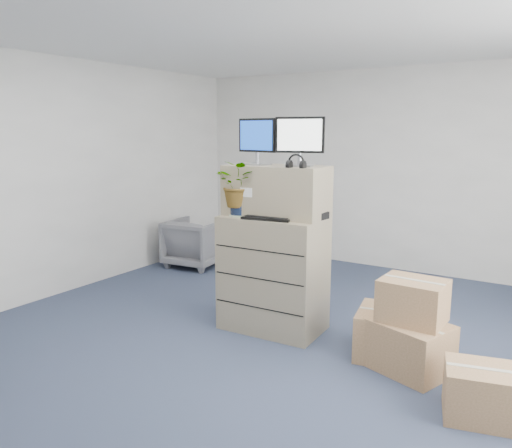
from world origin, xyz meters
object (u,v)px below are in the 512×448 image
object	(u,v)px
monitor_left	(257,139)
keyboard	(268,218)
office_chair	(195,240)
monitor_right	(300,139)
water_bottle	(279,202)
potted_plant	(239,191)
filing_cabinet_lower	(273,273)

from	to	relation	value
monitor_left	keyboard	distance (m)	0.78
keyboard	office_chair	distance (m)	2.80
monitor_right	water_bottle	world-z (taller)	monitor_right
monitor_right	water_bottle	xyz separation A→B (m)	(-0.19, -0.03, -0.60)
monitor_left	water_bottle	size ratio (longest dim) A/B	1.61
potted_plant	office_chair	bearing A→B (deg)	139.44
monitor_left	keyboard	bearing A→B (deg)	-28.83
filing_cabinet_lower	monitor_right	size ratio (longest dim) A/B	2.50
filing_cabinet_lower	keyboard	xyz separation A→B (m)	(0.03, -0.16, 0.58)
potted_plant	monitor_right	bearing A→B (deg)	19.26
monitor_right	keyboard	world-z (taller)	monitor_right
monitor_left	keyboard	world-z (taller)	monitor_left
filing_cabinet_lower	potted_plant	size ratio (longest dim) A/B	2.38
keyboard	office_chair	size ratio (longest dim) A/B	0.62
potted_plant	keyboard	bearing A→B (deg)	-3.36
water_bottle	monitor_left	bearing A→B (deg)	178.67
potted_plant	office_chair	distance (m)	2.62
office_chair	keyboard	bearing A→B (deg)	137.41
monitor_right	office_chair	world-z (taller)	monitor_right
monitor_right	potted_plant	xyz separation A→B (m)	(-0.55, -0.19, -0.49)
monitor_left	keyboard	size ratio (longest dim) A/B	0.95
monitor_left	office_chair	xyz separation A→B (m)	(-1.93, 1.40, -1.49)
keyboard	water_bottle	size ratio (longest dim) A/B	1.69
monitor_left	monitor_right	xyz separation A→B (m)	(0.45, 0.02, 0.01)
keyboard	office_chair	xyz separation A→B (m)	(-2.17, 1.59, -0.77)
water_bottle	potted_plant	distance (m)	0.40
filing_cabinet_lower	water_bottle	xyz separation A→B (m)	(0.05, 0.02, 0.71)
filing_cabinet_lower	water_bottle	distance (m)	0.71
monitor_left	office_chair	distance (m)	2.81
keyboard	potted_plant	world-z (taller)	potted_plant
water_bottle	potted_plant	bearing A→B (deg)	-154.93
monitor_right	office_chair	xyz separation A→B (m)	(-2.38, 1.38, -1.49)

